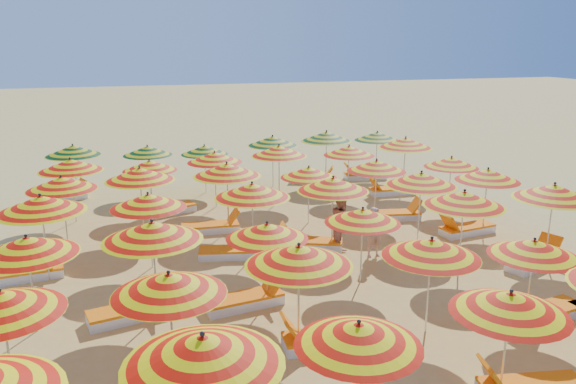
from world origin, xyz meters
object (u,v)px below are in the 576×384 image
object	(u,v)px
umbrella_21	(333,184)
beachgoer_b	(342,222)
umbrella_18	(41,204)
lounger_9	(246,300)
umbrella_17	(554,192)
umbrella_41	(377,136)
umbrella_13	(152,231)
umbrella_36	(73,150)
umbrella_35	(405,143)
lounger_14	(466,229)
umbrella_7	(169,284)
lounger_5	(326,339)
umbrella_19	(148,201)
umbrella_32	(215,157)
umbrella_10	(534,248)
lounger_12	(233,252)
umbrella_31	(150,166)
umbrella_15	(363,216)
umbrella_1	(203,350)
umbrella_25	(140,174)
umbrella_24	(61,183)
umbrella_30	(70,165)
umbrella_22	(421,179)
lounger_21	(364,175)
lounger_6	(545,313)
umbrella_33	(279,151)
umbrella_9	(431,248)
lounger_20	(312,179)
lounger_8	(133,311)
beachgoer_a	(375,232)
umbrella_39	(273,141)
lounger_13	(310,243)
umbrella_26	(227,170)
lounger_15	(212,227)
umbrella_29	(451,162)
lounger_10	(534,260)
umbrella_38	(204,150)
umbrella_3	(510,303)
umbrella_20	(252,191)
umbrella_6	(1,303)
umbrella_8	(299,256)
lounger_18	(391,190)
umbrella_37	(147,151)
umbrella_23	(488,175)
umbrella_40	(326,136)
umbrella_16	(464,199)
umbrella_34	(349,151)

from	to	relation	value
umbrella_21	beachgoer_b	world-z (taller)	umbrella_21
umbrella_18	lounger_9	distance (m)	5.32
umbrella_17	umbrella_41	distance (m)	9.78
umbrella_13	umbrella_36	xyz separation A→B (m)	(-2.17, 9.92, -0.08)
umbrella_35	lounger_14	xyz separation A→B (m)	(-0.47, -4.86, -1.73)
umbrella_7	lounger_5	size ratio (longest dim) A/B	1.42
umbrella_19	umbrella_32	size ratio (longest dim) A/B	1.00
umbrella_35	beachgoer_b	distance (m)	6.72
umbrella_10	umbrella_18	world-z (taller)	umbrella_18
lounger_12	umbrella_19	bearing A→B (deg)	-165.58
umbrella_7	umbrella_31	distance (m)	9.78
umbrella_15	lounger_9	xyz separation A→B (m)	(-2.89, -0.47, -1.50)
umbrella_1	umbrella_25	size ratio (longest dim) A/B	0.97
umbrella_24	umbrella_30	xyz separation A→B (m)	(0.09, 2.10, 0.06)
umbrella_22	lounger_21	bearing A→B (deg)	77.53
umbrella_41	lounger_6	distance (m)	12.66
umbrella_33	lounger_6	world-z (taller)	umbrella_33
umbrella_9	umbrella_17	size ratio (longest dim) A/B	0.91
umbrella_35	lounger_20	world-z (taller)	umbrella_35
umbrella_30	umbrella_25	bearing A→B (deg)	-44.49
umbrella_18	lounger_8	distance (m)	3.62
umbrella_33	beachgoer_a	world-z (taller)	umbrella_33
umbrella_7	umbrella_39	distance (m)	13.10
lounger_6	lounger_13	distance (m)	6.25
umbrella_26	lounger_15	distance (m)	1.81
umbrella_10	beachgoer_a	world-z (taller)	umbrella_10
umbrella_29	lounger_10	distance (m)	5.14
lounger_14	umbrella_10	bearing A→B (deg)	60.28
umbrella_13	umbrella_17	world-z (taller)	umbrella_13
umbrella_15	lounger_21	xyz separation A→B (m)	(4.28, 9.42, -1.50)
umbrella_13	umbrella_38	xyz separation A→B (m)	(2.44, 9.61, -0.26)
umbrella_17	lounger_21	world-z (taller)	umbrella_17
umbrella_3	umbrella_13	world-z (taller)	umbrella_13
umbrella_15	lounger_20	xyz separation A→B (m)	(2.02, 9.42, -1.50)
lounger_15	umbrella_7	bearing A→B (deg)	-99.92
umbrella_30	umbrella_41	xyz separation A→B (m)	(11.70, 2.78, -0.10)
umbrella_38	beachgoer_a	size ratio (longest dim) A/B	1.55
lounger_12	umbrella_20	bearing A→B (deg)	-5.76
umbrella_6	umbrella_39	xyz separation A→B (m)	(7.47, 12.04, 0.06)
umbrella_22	umbrella_8	bearing A→B (deg)	-138.24
umbrella_22	lounger_18	distance (m)	5.43
umbrella_25	umbrella_37	size ratio (longest dim) A/B	1.02
umbrella_23	umbrella_40	world-z (taller)	umbrella_40
lounger_5	lounger_13	world-z (taller)	same
umbrella_16	umbrella_26	xyz separation A→B (m)	(-4.98, 4.61, 0.03)
umbrella_10	umbrella_16	xyz separation A→B (m)	(0.26, 2.81, 0.22)
umbrella_33	umbrella_1	bearing A→B (deg)	-109.67
umbrella_34	umbrella_38	distance (m)	5.35
umbrella_17	umbrella_30	size ratio (longest dim) A/B	1.23
lounger_18	beachgoer_b	world-z (taller)	beachgoer_b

